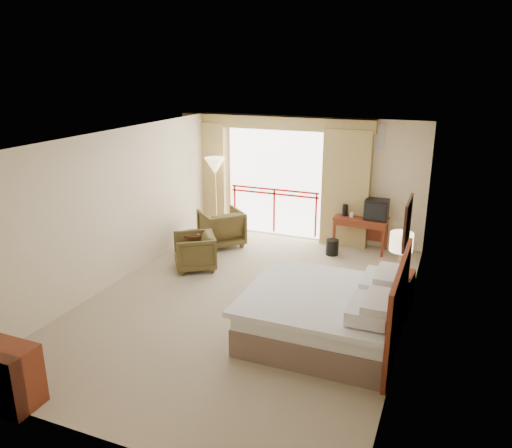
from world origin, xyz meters
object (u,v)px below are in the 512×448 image
at_px(bed, 327,313).
at_px(tv, 377,210).
at_px(nightstand, 396,292).
at_px(desk, 361,224).
at_px(wastebasket, 332,247).
at_px(table_lamp, 401,243).
at_px(side_table, 194,241).
at_px(armchair_near, 195,268).
at_px(armchair_far, 222,245).
at_px(floor_lamp, 215,169).

xyz_separation_m(bed, tv, (0.05, 3.73, 0.55)).
relative_size(nightstand, desk, 0.60).
distance_m(desk, wastebasket, 0.82).
relative_size(table_lamp, tv, 1.35).
distance_m(desk, tv, 0.48).
bearing_deg(side_table, desk, 32.05).
bearing_deg(desk, bed, -88.92).
xyz_separation_m(desk, armchair_near, (-2.73, -2.26, -0.56)).
xyz_separation_m(desk, wastebasket, (-0.47, -0.54, -0.40)).
relative_size(bed, tv, 4.59).
xyz_separation_m(bed, armchair_far, (-3.08, 2.90, -0.38)).
distance_m(armchair_far, side_table, 1.06).
bearing_deg(nightstand, bed, -120.81).
bearing_deg(wastebasket, tv, 32.31).
xyz_separation_m(nightstand, desk, (-1.06, 2.61, 0.23)).
bearing_deg(floor_lamp, armchair_far, -54.62).
relative_size(bed, armchair_far, 2.46).
relative_size(desk, tv, 2.37).
distance_m(side_table, floor_lamp, 1.97).
relative_size(desk, side_table, 1.95).
distance_m(table_lamp, wastebasket, 2.72).
bearing_deg(floor_lamp, desk, 4.95).
height_order(desk, armchair_near, desk).
height_order(table_lamp, side_table, table_lamp).
bearing_deg(desk, side_table, -150.59).
bearing_deg(table_lamp, armchair_near, 175.46).
bearing_deg(armchair_far, desk, 149.93).
height_order(tv, armchair_near, tv).
distance_m(tv, wastebasket, 1.19).
xyz_separation_m(tv, side_table, (-3.26, -1.80, -0.54)).
height_order(bed, tv, tv).
distance_m(bed, side_table, 3.74).
height_order(desk, side_table, desk).
bearing_deg(desk, armchair_near, -143.09).
xyz_separation_m(armchair_far, armchair_near, (0.10, -1.38, 0.00)).
bearing_deg(tv, bed, -87.81).
distance_m(table_lamp, desk, 2.83).
distance_m(nightstand, wastebasket, 2.58).
bearing_deg(floor_lamp, wastebasket, -5.33).
bearing_deg(table_lamp, desk, 112.58).
bearing_deg(wastebasket, armchair_far, -171.90).
xyz_separation_m(wastebasket, armchair_near, (-2.26, -1.71, -0.16)).
bearing_deg(wastebasket, armchair_near, -142.85).
distance_m(nightstand, armchair_near, 3.83).
height_order(nightstand, armchair_near, nightstand).
height_order(nightstand, floor_lamp, floor_lamp).
relative_size(desk, armchair_far, 1.27).
relative_size(armchair_near, side_table, 1.35).
relative_size(bed, table_lamp, 3.41).
distance_m(armchair_near, floor_lamp, 2.56).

